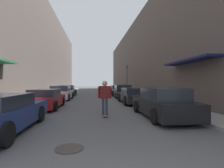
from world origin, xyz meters
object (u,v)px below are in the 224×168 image
Objects in this scene: parked_car_right_1 at (134,96)px; parked_car_right_3 at (117,90)px; parked_car_right_2 at (122,91)px; skateboarder at (105,94)px; parked_car_left_1 at (46,99)px; manhole_cover at (69,148)px; parked_car_left_3 at (67,91)px; traffic_light at (127,76)px; parked_car_left_2 at (61,93)px; parked_car_right_0 at (162,103)px.

parked_car_right_1 is 0.98× the size of parked_car_right_3.
skateboarder is at bearing -104.32° from parked_car_right_2.
parked_car_left_1 is 5.97× the size of manhole_cover.
parked_car_right_2 reaches higher than parked_car_right_3.
skateboarder reaches higher than parked_car_left_3.
manhole_cover is 0.18× the size of traffic_light.
parked_car_right_1 is at bearing -53.56° from parked_car_left_3.
parked_car_left_2 is 0.94× the size of parked_car_left_3.
parked_car_right_2 is at bearing -91.11° from parked_car_right_3.
traffic_light is (5.49, 20.19, 2.54)m from manhole_cover.
parked_car_right_0 reaches higher than parked_car_left_2.
parked_car_left_2 is at bearing 90.14° from parked_car_left_1.
traffic_light is (1.68, 16.69, 1.89)m from parked_car_right_0.
parked_car_left_3 is at bearing -163.20° from parked_car_right_3.
parked_car_right_0 reaches higher than parked_car_right_3.
traffic_light reaches higher than skateboarder.
parked_car_right_0 reaches higher than parked_car_right_1.
parked_car_left_1 is 4.68m from skateboarder.
parked_car_right_3 is 6.57× the size of manhole_cover.
skateboarder is 16.83m from traffic_light.
traffic_light is at bearing 84.25° from parked_car_right_0.
parked_car_left_1 is 10.55m from parked_car_left_3.
skateboarder is (-2.66, -10.41, 0.39)m from parked_car_right_2.
parked_car_right_0 is 1.00× the size of parked_car_right_3.
parked_car_left_2 is at bearing -163.63° from parked_car_right_2.
parked_car_left_1 is 0.96× the size of parked_car_left_3.
parked_car_right_2 reaches higher than parked_car_left_2.
traffic_light is at bearing 17.96° from parked_car_left_3.
parked_car_left_1 is 7.12m from parked_car_right_0.
traffic_light is (1.69, 11.11, 1.95)m from parked_car_right_1.
parked_car_left_3 is 0.96× the size of parked_car_right_1.
traffic_light is at bearing 59.14° from parked_car_left_1.
traffic_light is at bearing 73.86° from parked_car_right_2.
parked_car_left_3 is 17.79m from manhole_cover.
parked_car_right_0 is at bearing -10.55° from skateboarder.
parked_car_left_2 is at bearing -88.59° from parked_car_left_3.
parked_car_right_0 reaches higher than parked_car_left_3.
parked_car_right_3 is (0.10, 5.13, -0.05)m from parked_car_right_2.
parked_car_right_3 is at bearing 88.89° from parked_car_right_2.
parked_car_right_3 is (6.28, 12.49, 0.03)m from parked_car_left_1.
parked_car_left_3 is at bearing 126.44° from parked_car_right_1.
skateboarder reaches higher than parked_car_left_1.
parked_car_right_0 is at bearing -55.75° from parked_car_left_2.
parked_car_left_2 reaches higher than parked_car_right_3.
parked_car_right_0 reaches higher than parked_car_left_1.
parked_car_left_2 is at bearing -135.98° from traffic_light.
traffic_light reaches higher than parked_car_right_0.
parked_car_left_2 is at bearing 100.69° from manhole_cover.
skateboarder reaches higher than parked_car_left_2.
traffic_light reaches higher than parked_car_right_3.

